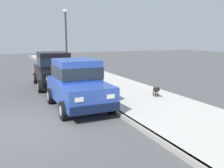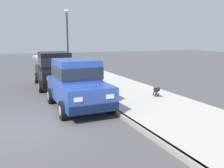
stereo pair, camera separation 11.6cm
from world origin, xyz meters
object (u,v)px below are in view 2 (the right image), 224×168
car_blue_hatchback (77,83)px  street_lamp (67,35)px  dog_black (156,90)px  car_black_sedan (55,69)px

car_blue_hatchback → street_lamp: size_ratio=0.87×
dog_black → street_lamp: street_lamp is taller
car_blue_hatchback → dog_black: car_blue_hatchback is taller
car_black_sedan → dog_black: bearing=-54.1°
car_blue_hatchback → street_lamp: 7.90m
car_blue_hatchback → street_lamp: street_lamp is taller
car_black_sedan → dog_black: (3.56, -4.91, -0.55)m
street_lamp → car_blue_hatchback: bearing=-100.5°
car_blue_hatchback → dog_black: bearing=-2.5°
car_black_sedan → dog_black: size_ratio=6.28×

